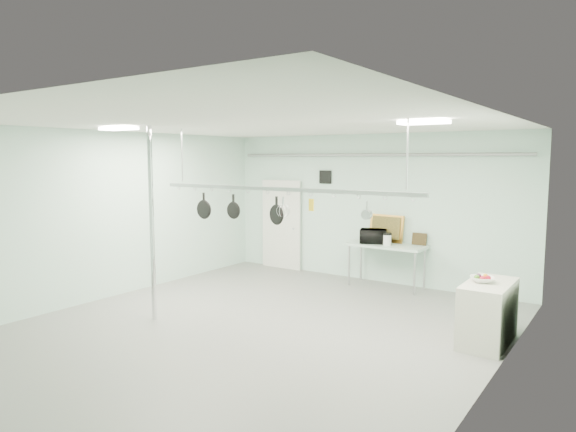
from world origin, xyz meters
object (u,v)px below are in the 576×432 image
Objects in this scene: coffee_canister at (387,240)px; skillet_right at (277,210)px; fruit_bowl at (482,279)px; skillet_mid at (233,206)px; pot_rack at (278,187)px; chrome_pole at (152,224)px; side_cabinet at (488,313)px; skillet_left at (204,206)px; microwave at (373,236)px; prep_table at (387,248)px.

skillet_right reaches higher than coffee_canister.
skillet_mid is at bearing -164.15° from fruit_bowl.
pot_rack reaches higher than skillet_mid.
coffee_canister is at bearing 96.77° from skillet_right.
skillet_mid reaches higher than coffee_canister.
chrome_pole reaches higher than skillet_mid.
skillet_mid is at bearing -164.11° from side_cabinet.
side_cabinet is 2.71× the size of skillet_right.
pot_rack reaches higher than skillet_left.
chrome_pole is at bearing -157.50° from fruit_bowl.
pot_rack reaches higher than coffee_canister.
chrome_pole is at bearing 43.65° from microwave.
skillet_mid is at bearing 42.43° from chrome_pole.
skillet_right is at bearing 66.98° from microwave.
skillet_left is at bearing 41.92° from microwave.
microwave is 0.36m from coffee_canister.
chrome_pole is 0.99m from skillet_left.
chrome_pole is 5.98× the size of microwave.
chrome_pole is 5.37m from side_cabinet.
chrome_pole is 1.37m from skillet_mid.
microwave is 3.53m from skillet_mid.
skillet_right is (-0.48, -3.20, 0.85)m from coffee_canister.
coffee_canister is at bearing 138.52° from fruit_bowl.
skillet_left is (-4.54, -1.10, 1.41)m from side_cabinet.
fruit_bowl is 4.04m from skillet_mid.
side_cabinet is 3.48m from skillet_right.
side_cabinet is (4.85, 2.00, -1.15)m from chrome_pole.
chrome_pole is 2.00× the size of prep_table.
pot_rack is 10.47× the size of skillet_left.
coffee_canister is at bearing 81.94° from pot_rack.
microwave reaches higher than fruit_bowl.
skillet_mid is at bearing -111.73° from prep_table.
chrome_pole is 4.85m from prep_table.
microwave is 1.61× the size of fruit_bowl.
fruit_bowl is 0.72× the size of skillet_left.
skillet_left is (-2.04, -3.20, 0.84)m from coffee_canister.
side_cabinet is 3.62m from pot_rack.
side_cabinet is 0.25× the size of pot_rack.
skillet_mid is 0.89m from skillet_right.
pot_rack reaches higher than side_cabinet.
skillet_right is (-0.43, -3.30, 1.03)m from prep_table.
skillet_mid is (-0.92, 0.00, -0.34)m from pot_rack.
chrome_pole reaches higher than coffee_canister.
fruit_bowl is 0.85× the size of skillet_mid.
fruit_bowl reaches higher than side_cabinet.
microwave is at bearing 64.32° from chrome_pole.
microwave is at bearing 88.15° from pot_rack.
fruit_bowl is at bearing 22.50° from chrome_pole.
prep_table is 0.37m from microwave.
skillet_left reaches higher than side_cabinet.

